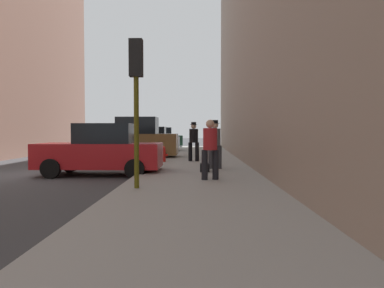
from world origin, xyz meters
TOP-DOWN VIEW (x-y plane):
  - ground_plane at (0.00, 0.00)m, footprint 120.00×120.00m
  - sidewalk at (6.00, 0.00)m, footprint 4.00×40.00m
  - parked_red_hatchback at (2.65, -0.08)m, footprint 4.21×2.08m
  - parked_bronze_suv at (2.65, 6.78)m, footprint 4.61×2.08m
  - parked_silver_sedan at (2.65, 12.69)m, footprint 4.22×2.09m
  - parked_dark_green_sedan at (2.65, 18.81)m, footprint 4.27×2.19m
  - fire_hydrant at (4.45, 3.63)m, footprint 0.42×0.22m
  - traffic_light at (4.50, -3.90)m, footprint 0.32×0.32m
  - pedestrian_in_red_jacket at (6.34, -2.34)m, footprint 0.53×0.48m
  - pedestrian_with_beanie at (6.62, 0.68)m, footprint 0.53×0.47m
  - pedestrian_with_fedora at (5.80, 4.05)m, footprint 0.53×0.49m
  - duffel_bag at (6.22, -0.30)m, footprint 0.32×0.44m

SIDE VIEW (x-z plane):
  - ground_plane at x=0.00m, z-range 0.00..0.00m
  - sidewalk at x=6.00m, z-range 0.00..0.15m
  - duffel_bag at x=6.22m, z-range 0.15..0.43m
  - fire_hydrant at x=4.45m, z-range 0.15..0.85m
  - parked_red_hatchback at x=2.65m, z-range -0.05..1.74m
  - parked_silver_sedan at x=2.65m, z-range -0.05..1.74m
  - parked_dark_green_sedan at x=2.65m, z-range -0.05..1.74m
  - parked_bronze_suv at x=2.65m, z-range -0.09..2.16m
  - pedestrian_in_red_jacket at x=6.34m, z-range 0.25..1.96m
  - pedestrian_with_beanie at x=6.62m, z-range 0.25..2.02m
  - pedestrian_with_fedora at x=5.80m, z-range 0.25..2.02m
  - traffic_light at x=4.50m, z-range 0.96..4.56m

